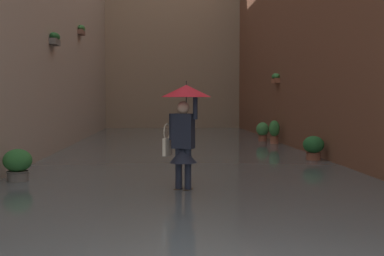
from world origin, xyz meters
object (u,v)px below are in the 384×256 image
at_px(potted_plant_near_right, 18,165).
at_px(potted_plant_mid_left, 274,132).
at_px(person_wading, 184,118).
at_px(potted_plant_far_left, 313,147).
at_px(potted_plant_near_left, 263,131).

bearing_deg(potted_plant_near_right, potted_plant_mid_left, -128.70).
xyz_separation_m(person_wading, potted_plant_far_left, (-3.67, -4.57, -0.96)).
bearing_deg(potted_plant_near_right, person_wading, 160.07).
relative_size(person_wading, potted_plant_far_left, 2.78).
distance_m(person_wading, potted_plant_near_right, 3.63).
relative_size(potted_plant_mid_left, potted_plant_near_right, 1.30).
bearing_deg(potted_plant_near_right, potted_plant_far_left, -154.07).
relative_size(potted_plant_near_left, potted_plant_mid_left, 0.87).
distance_m(potted_plant_near_left, potted_plant_mid_left, 1.22).
bearing_deg(potted_plant_far_left, potted_plant_near_right, 25.93).
height_order(person_wading, potted_plant_mid_left, person_wading).
xyz_separation_m(person_wading, potted_plant_near_right, (3.29, -1.19, -0.98)).
distance_m(person_wading, potted_plant_far_left, 5.94).
bearing_deg(potted_plant_far_left, person_wading, 51.27).
distance_m(potted_plant_far_left, potted_plant_near_right, 7.73).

